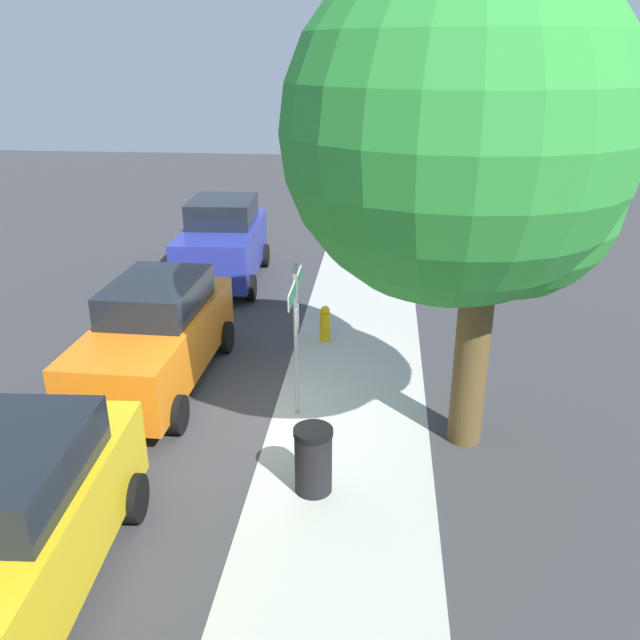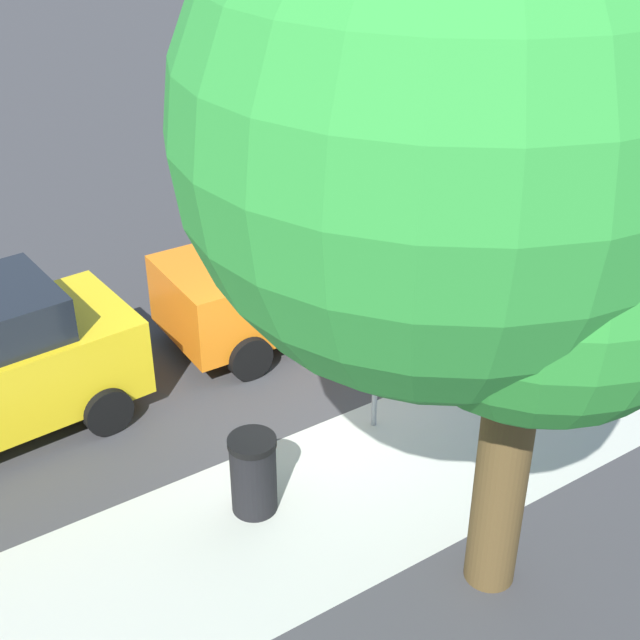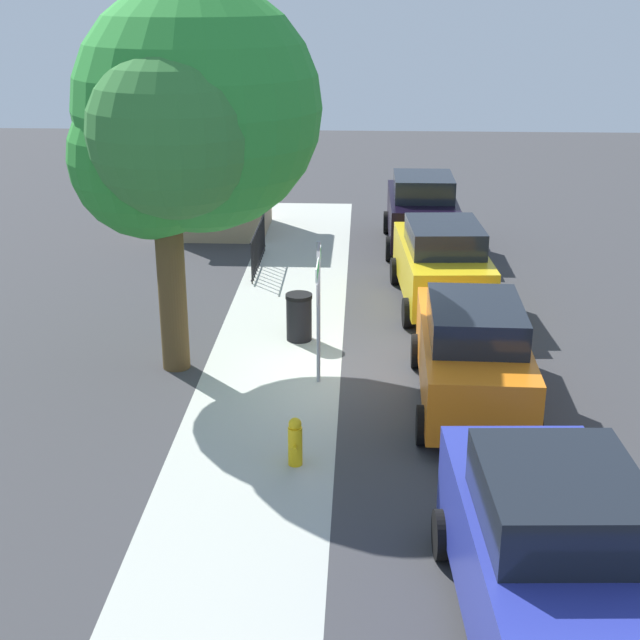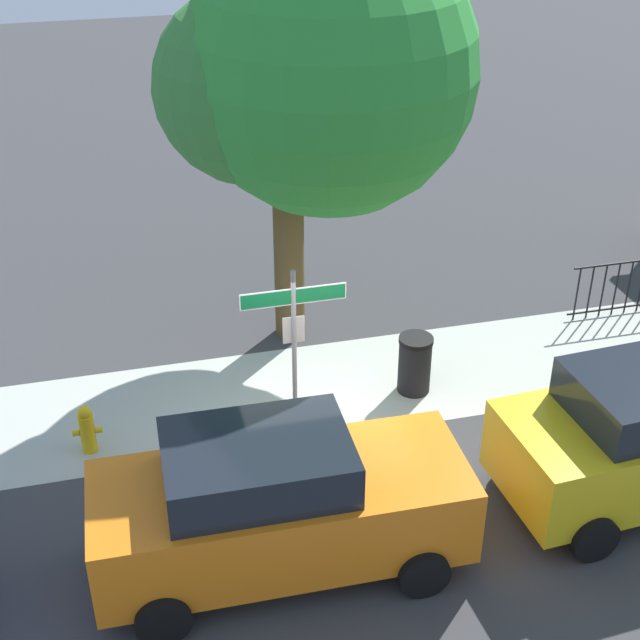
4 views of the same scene
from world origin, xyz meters
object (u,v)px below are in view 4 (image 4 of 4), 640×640
shade_tree (308,80)px  car_orange (278,504)px  fire_hydrant (87,429)px  trash_bin (415,364)px  street_sign (294,323)px

shade_tree → car_orange: shade_tree is taller
car_orange → fire_hydrant: size_ratio=5.82×
trash_bin → car_orange: bearing=-132.3°
shade_tree → fire_hydrant: bearing=-150.4°
shade_tree → car_orange: size_ratio=1.54×
shade_tree → street_sign: bearing=-108.7°
car_orange → trash_bin: size_ratio=4.63×
car_orange → trash_bin: car_orange is taller
fire_hydrant → trash_bin: (5.09, 0.30, 0.11)m
shade_tree → trash_bin: shade_tree is taller
shade_tree → car_orange: 6.41m
street_sign → trash_bin: bearing=13.6°
shade_tree → fire_hydrant: 6.09m
street_sign → shade_tree: size_ratio=0.38×
shade_tree → fire_hydrant: size_ratio=8.99×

